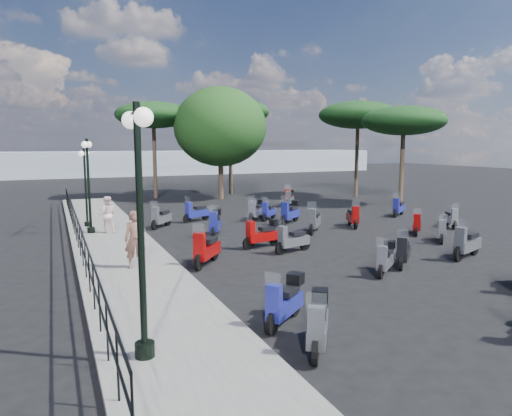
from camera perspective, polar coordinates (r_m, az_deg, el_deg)
name	(u,v)px	position (r m, az deg, el deg)	size (l,w,h in m)	color
ground	(295,244)	(17.97, 4.85, -4.56)	(120.00, 120.00, 0.00)	black
sidewalk	(113,242)	(18.85, -17.47, -4.08)	(3.00, 30.00, 0.15)	#615E5D
railing	(76,225)	(18.41, -21.53, -1.94)	(0.04, 26.04, 1.10)	black
lamp_post_0	(140,216)	(7.98, -14.28, -0.99)	(0.35, 1.31, 4.43)	black
lamp_post_1	(88,180)	(20.42, -20.21, 3.35)	(0.48, 1.15, 3.98)	black
lamp_post_2	(85,182)	(22.16, -20.54, 3.03)	(0.52, 1.00, 3.55)	black
woman	(135,240)	(14.29, -14.86, -3.84)	(0.64, 0.42, 1.76)	brown
pedestrian_far	(107,214)	(20.35, -18.12, -0.78)	(0.76, 0.60, 1.57)	silver
scooter_0	(318,325)	(8.96, 7.73, -14.27)	(1.11, 1.45, 1.34)	black
scooter_1	(285,302)	(10.07, 3.60, -11.70)	(1.40, 1.17, 1.33)	black
scooter_2	(206,250)	(14.81, -6.24, -5.23)	(1.29, 1.51, 1.49)	black
scooter_3	(262,234)	(17.26, 0.81, -3.29)	(1.71, 0.64, 1.37)	black
scooter_4	(161,218)	(21.79, -11.81, -1.24)	(1.22, 1.31, 1.34)	black
scooter_5	(196,213)	(23.24, -7.52, -0.59)	(1.57, 0.85, 1.33)	black
scooter_7	(292,240)	(16.54, 4.57, -4.05)	(1.61, 0.64, 1.30)	black
scooter_8	(215,223)	(19.58, -5.12, -1.93)	(1.00, 1.65, 1.42)	black
scooter_10	(385,259)	(14.33, 15.88, -6.18)	(1.29, 1.07, 1.22)	black
scooter_11	(403,252)	(15.39, 17.93, -5.31)	(1.28, 1.19, 1.31)	black
scooter_12	(314,222)	(20.25, 7.24, -1.70)	(1.29, 1.47, 1.47)	black
scooter_13	(257,210)	(23.49, 0.09, -0.30)	(1.38, 1.25, 1.36)	black
scooter_14	(269,212)	(23.55, 1.60, -0.47)	(1.26, 1.11, 1.26)	black
scooter_16	(467,244)	(17.19, 24.83, -4.11)	(1.78, 0.85, 1.47)	black
scooter_17	(417,225)	(21.01, 19.48, -1.98)	(1.15, 1.16, 1.23)	black
scooter_18	(353,217)	(22.01, 12.02, -1.14)	(0.87, 1.60, 1.35)	black
scooter_19	(290,212)	(22.62, 4.31, -0.56)	(1.56, 1.22, 1.44)	black
scooter_20	(290,199)	(28.82, 4.22, 1.17)	(1.16, 1.37, 1.30)	black
scooter_23	(442,232)	(19.72, 22.21, -2.74)	(1.15, 1.16, 1.23)	black
scooter_24	(451,219)	(23.29, 23.21, -1.24)	(0.88, 1.38, 1.22)	black
scooter_25	(399,208)	(25.94, 17.40, 0.00)	(1.45, 1.01, 1.32)	black
scooter_26	(289,198)	(28.91, 4.14, 1.24)	(1.22, 1.55, 1.48)	black
broadleaf_tree	(220,127)	(32.72, -4.48, 10.06)	(6.57, 6.57, 7.90)	#38281E
pine_0	(230,112)	(35.76, -3.24, 11.88)	(6.04, 6.04, 7.42)	#38281E
pine_1	(358,115)	(34.73, 12.64, 11.26)	(5.75, 5.75, 7.03)	#38281E
pine_2	(153,115)	(33.95, -12.71, 11.24)	(5.42, 5.42, 6.92)	#38281E
pine_3	(404,121)	(30.93, 17.99, 10.31)	(5.34, 5.34, 6.32)	#38281E
distant_hills	(125,163)	(60.99, -16.08, 5.40)	(70.00, 8.00, 3.00)	gray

